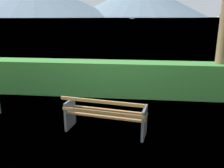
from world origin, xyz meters
The scene contains 6 objects.
ground_plane centered at (0.00, 0.00, 0.00)m, with size 1400.00×1400.00×0.00m, color #567A38.
water_surface centered at (0.00, 308.41, 0.00)m, with size 620.00×620.00×0.00m, color #6B8EA3.
park_bench centered at (-0.01, -0.06, 0.43)m, with size 1.90×0.87×0.87m.
hedge_row centered at (0.00, 2.69, 0.56)m, with size 12.87×0.79×1.12m, color #387A33.
sailboat_mid centered at (-6.64, 237.87, 0.65)m, with size 4.33×2.16×1.85m.
distant_hills centered at (-50.12, 570.76, 37.21)m, with size 867.11×414.80×78.90m.
Camera 1 is at (0.69, -4.93, 2.54)m, focal length 38.42 mm.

